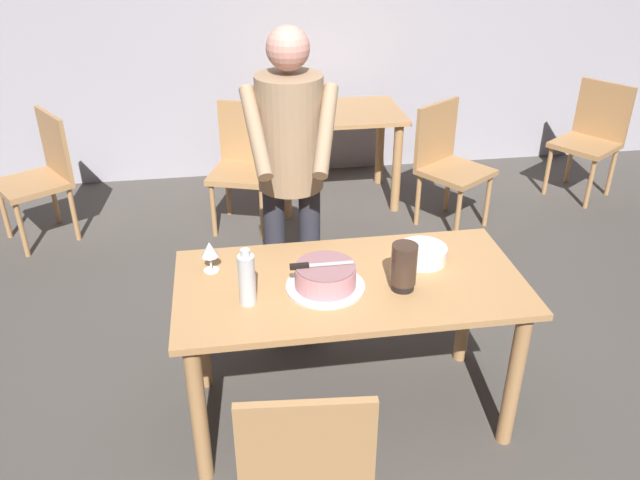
{
  "coord_description": "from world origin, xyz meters",
  "views": [
    {
      "loc": [
        -0.49,
        -2.32,
        2.25
      ],
      "look_at": [
        -0.12,
        0.11,
        0.9
      ],
      "focal_mm": 36.22,
      "sensor_mm": 36.0,
      "label": 1
    }
  ],
  "objects": [
    {
      "name": "plate_stack",
      "position": [
        0.36,
        0.12,
        0.79
      ],
      "size": [
        0.22,
        0.22,
        0.07
      ],
      "color": "white",
      "rests_on": "main_dining_table"
    },
    {
      "name": "background_chair_2",
      "position": [
        2.42,
        2.23,
        0.49
      ],
      "size": [
        0.61,
        0.61,
        0.9
      ],
      "color": "tan",
      "rests_on": "ground_plane"
    },
    {
      "name": "background_table",
      "position": [
        0.37,
        2.41,
        0.58
      ],
      "size": [
        1.0,
        0.7,
        0.74
      ],
      "color": "tan",
      "rests_on": "ground_plane"
    },
    {
      "name": "main_dining_table",
      "position": [
        0.0,
        0.0,
        0.63
      ],
      "size": [
        1.51,
        0.75,
        0.75
      ],
      "color": "tan",
      "rests_on": "ground_plane"
    },
    {
      "name": "cake_on_platter",
      "position": [
        -0.12,
        -0.04,
        0.8
      ],
      "size": [
        0.34,
        0.34,
        0.11
      ],
      "color": "silver",
      "rests_on": "main_dining_table"
    },
    {
      "name": "water_bottle",
      "position": [
        -0.45,
        -0.1,
        0.86
      ],
      "size": [
        0.07,
        0.07,
        0.25
      ],
      "color": "silver",
      "rests_on": "main_dining_table"
    },
    {
      "name": "background_chair_3",
      "position": [
        1.1,
        1.88,
        0.49
      ],
      "size": [
        0.61,
        0.61,
        0.9
      ],
      "color": "tan",
      "rests_on": "ground_plane"
    },
    {
      "name": "wine_glass_near",
      "position": [
        -0.6,
        0.18,
        0.85
      ],
      "size": [
        0.08,
        0.08,
        0.14
      ],
      "color": "silver",
      "rests_on": "main_dining_table"
    },
    {
      "name": "background_chair_0",
      "position": [
        -1.78,
        2.1,
        0.49
      ],
      "size": [
        0.61,
        0.61,
        0.9
      ],
      "color": "tan",
      "rests_on": "ground_plane"
    },
    {
      "name": "chair_near_side",
      "position": [
        -0.3,
        -0.75,
        0.49
      ],
      "size": [
        0.48,
        0.48,
        0.9
      ],
      "color": "tan",
      "rests_on": "ground_plane"
    },
    {
      "name": "hurricane_lamp",
      "position": [
        0.21,
        -0.1,
        0.86
      ],
      "size": [
        0.11,
        0.11,
        0.21
      ],
      "color": "black",
      "rests_on": "main_dining_table"
    },
    {
      "name": "back_wall",
      "position": [
        0.0,
        3.11,
        1.35
      ],
      "size": [
        10.0,
        0.12,
        2.7
      ],
      "primitive_type": "cube",
      "color": "#ADA8B2",
      "rests_on": "ground_plane"
    },
    {
      "name": "person_cutting_cake",
      "position": [
        -0.19,
        0.59,
        1.08
      ],
      "size": [
        0.47,
        0.56,
        1.72
      ],
      "color": "#2D2D38",
      "rests_on": "ground_plane"
    },
    {
      "name": "background_chair_1",
      "position": [
        -0.36,
        2.1,
        0.49
      ],
      "size": [
        0.56,
        0.56,
        0.9
      ],
      "color": "tan",
      "rests_on": "ground_plane"
    },
    {
      "name": "ground_plane",
      "position": [
        0.0,
        0.0,
        0.0
      ],
      "size": [
        14.0,
        14.0,
        0.0
      ],
      "primitive_type": "plane",
      "color": "#4C4742"
    },
    {
      "name": "cake_knife",
      "position": [
        -0.19,
        -0.04,
        0.87
      ],
      "size": [
        0.27,
        0.02,
        0.02
      ],
      "color": "silver",
      "rests_on": "cake_on_platter"
    }
  ]
}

